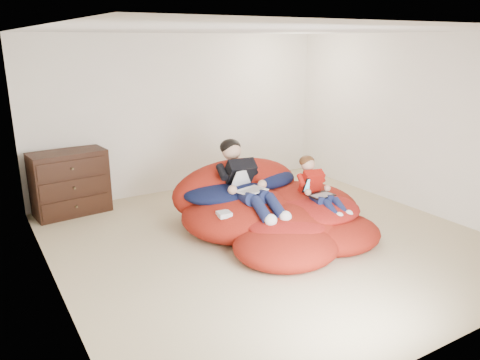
# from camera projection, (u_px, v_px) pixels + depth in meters

# --- Properties ---
(room_shell) EXTENTS (5.10, 5.10, 2.77)m
(room_shell) POSITION_uv_depth(u_px,v_px,m) (269.00, 223.00, 5.80)
(room_shell) COLOR #C5B48D
(room_shell) RESTS_ON ground
(dresser) EXTENTS (1.06, 0.62, 0.91)m
(dresser) POSITION_uv_depth(u_px,v_px,m) (70.00, 183.00, 6.62)
(dresser) COLOR black
(dresser) RESTS_ON ground
(beanbag_pile) EXTENTS (2.46, 2.42, 0.91)m
(beanbag_pile) POSITION_uv_depth(u_px,v_px,m) (272.00, 210.00, 6.11)
(beanbag_pile) COLOR #A41F12
(beanbag_pile) RESTS_ON ground
(cream_pillow) EXTENTS (0.39, 0.25, 0.25)m
(cream_pillow) POSITION_uv_depth(u_px,v_px,m) (211.00, 174.00, 6.44)
(cream_pillow) COLOR beige
(cream_pillow) RESTS_ON beanbag_pile
(older_boy) EXTENTS (0.42, 1.32, 0.82)m
(older_boy) POSITION_uv_depth(u_px,v_px,m) (244.00, 178.00, 5.96)
(older_boy) COLOR black
(older_boy) RESTS_ON beanbag_pile
(younger_boy) EXTENTS (0.33, 0.89, 0.64)m
(younger_boy) POSITION_uv_depth(u_px,v_px,m) (317.00, 185.00, 6.00)
(younger_boy) COLOR red
(younger_boy) RESTS_ON beanbag_pile
(laptop_white) EXTENTS (0.42, 0.45, 0.25)m
(laptop_white) POSITION_uv_depth(u_px,v_px,m) (248.00, 185.00, 5.89)
(laptop_white) COLOR silver
(laptop_white) RESTS_ON older_boy
(laptop_black) EXTENTS (0.33, 0.33, 0.23)m
(laptop_black) POSITION_uv_depth(u_px,v_px,m) (318.00, 190.00, 5.99)
(laptop_black) COLOR black
(laptop_black) RESTS_ON younger_boy
(power_adapter) EXTENTS (0.17, 0.17, 0.06)m
(power_adapter) POSITION_uv_depth(u_px,v_px,m) (224.00, 214.00, 5.52)
(power_adapter) COLOR silver
(power_adapter) RESTS_ON beanbag_pile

